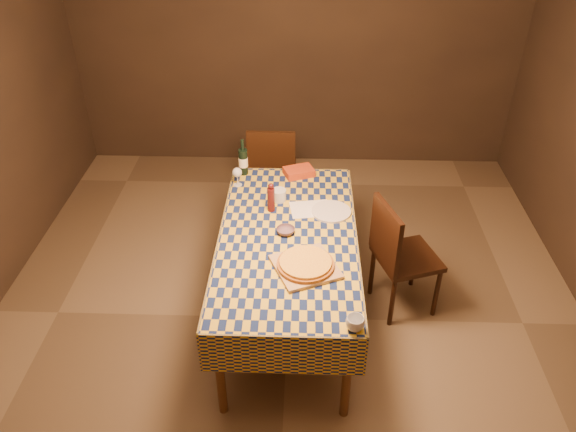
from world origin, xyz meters
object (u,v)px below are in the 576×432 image
at_px(white_plate, 331,212).
at_px(chair_far, 272,167).
at_px(dining_table, 288,245).
at_px(chair_right, 398,252).
at_px(bowl, 286,231).
at_px(cutting_board, 305,267).
at_px(wine_bottle, 243,161).
at_px(pizza, 306,263).

height_order(white_plate, chair_far, chair_far).
xyz_separation_m(dining_table, chair_right, (0.79, 0.16, -0.17)).
bearing_deg(bowl, white_plate, 39.52).
distance_m(cutting_board, bowl, 0.39).
height_order(cutting_board, chair_far, chair_far).
height_order(cutting_board, wine_bottle, wine_bottle).
bearing_deg(wine_bottle, cutting_board, -66.71).
xyz_separation_m(wine_bottle, chair_far, (0.19, 0.55, -0.36)).
bearing_deg(dining_table, chair_right, 11.58).
relative_size(dining_table, cutting_board, 5.04).
xyz_separation_m(cutting_board, bowl, (-0.14, 0.37, 0.01)).
height_order(cutting_board, pizza, pizza).
xyz_separation_m(white_plate, chair_right, (0.49, -0.13, -0.26)).
distance_m(cutting_board, pizza, 0.03).
bearing_deg(chair_right, bowl, -170.77).
bearing_deg(chair_far, cutting_board, -79.78).
bearing_deg(wine_bottle, pizza, -66.71).
relative_size(wine_bottle, chair_far, 0.32).
distance_m(bowl, chair_far, 1.38).
bearing_deg(dining_table, bowl, 116.35).
distance_m(dining_table, white_plate, 0.43).
relative_size(wine_bottle, chair_right, 0.32).
distance_m(wine_bottle, white_plate, 0.88).
distance_m(bowl, chair_right, 0.86).
bearing_deg(cutting_board, wine_bottle, 113.29).
distance_m(cutting_board, white_plate, 0.66).
xyz_separation_m(cutting_board, chair_far, (-0.31, 1.71, -0.26)).
distance_m(white_plate, chair_far, 1.22).
xyz_separation_m(pizza, chair_far, (-0.31, 1.71, -0.29)).
bearing_deg(wine_bottle, bowl, -65.47).
distance_m(bowl, white_plate, 0.41).
bearing_deg(wine_bottle, chair_far, 70.49).
bearing_deg(cutting_board, chair_far, 100.22).
bearing_deg(wine_bottle, chair_right, -29.70).
height_order(wine_bottle, white_plate, wine_bottle).
height_order(chair_far, chair_right, same).
xyz_separation_m(cutting_board, wine_bottle, (-0.50, 1.17, 0.10)).
relative_size(cutting_board, pizza, 0.89).
relative_size(cutting_board, white_plate, 1.29).
height_order(bowl, white_plate, bowl).
height_order(white_plate, chair_right, chair_right).
xyz_separation_m(cutting_board, pizza, (0.00, 0.00, 0.03)).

